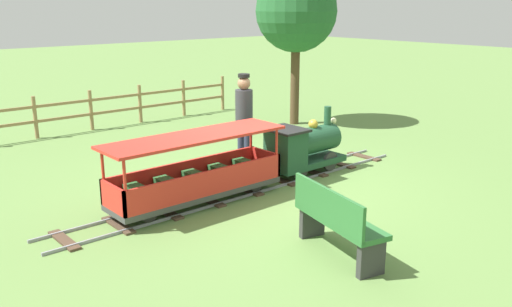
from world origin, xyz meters
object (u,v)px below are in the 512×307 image
object	(u,v)px
locomotive	(303,147)
conductor_person	(244,113)
passenger_car	(197,176)
park_bench	(336,221)
oak_tree_near	(296,12)

from	to	relation	value
locomotive	conductor_person	distance (m)	1.19
passenger_car	park_bench	distance (m)	2.38
park_bench	passenger_car	bearing A→B (deg)	-173.98
locomotive	passenger_car	size ratio (longest dim) A/B	0.54
locomotive	park_bench	world-z (taller)	locomotive
locomotive	oak_tree_near	xyz separation A→B (m)	(-2.94, 2.71, 2.08)
locomotive	passenger_car	distance (m)	2.12
conductor_person	park_bench	distance (m)	3.72
locomotive	passenger_car	bearing A→B (deg)	-90.00
conductor_person	oak_tree_near	distance (m)	4.01
passenger_car	oak_tree_near	distance (m)	6.04
park_bench	locomotive	bearing A→B (deg)	141.79
passenger_car	conductor_person	distance (m)	2.05
conductor_person	locomotive	bearing A→B (deg)	22.46
conductor_person	oak_tree_near	xyz separation A→B (m)	(-1.93, 3.12, 1.61)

